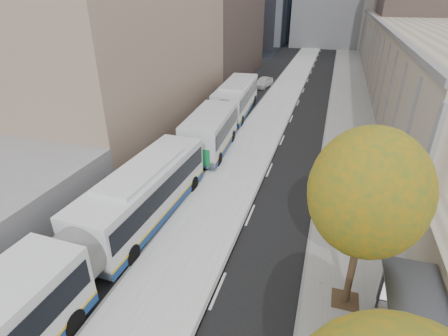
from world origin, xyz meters
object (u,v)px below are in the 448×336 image
at_px(bus_near, 98,237).
at_px(distant_car, 263,82).
at_px(bus_shelter, 423,316).
at_px(bus_far, 227,110).

bearing_deg(bus_near, distant_car, 91.49).
relative_size(bus_shelter, distant_car, 1.09).
xyz_separation_m(bus_near, distant_car, (0.22, 36.36, -0.99)).
relative_size(bus_shelter, bus_far, 0.23).
xyz_separation_m(bus_shelter, bus_far, (-12.88, 20.68, -0.45)).
bearing_deg(bus_far, bus_shelter, -61.83).
height_order(bus_shelter, bus_near, bus_near).
bearing_deg(bus_far, distant_car, 85.83).
relative_size(bus_far, distant_car, 4.76).
bearing_deg(bus_near, bus_shelter, -2.10).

